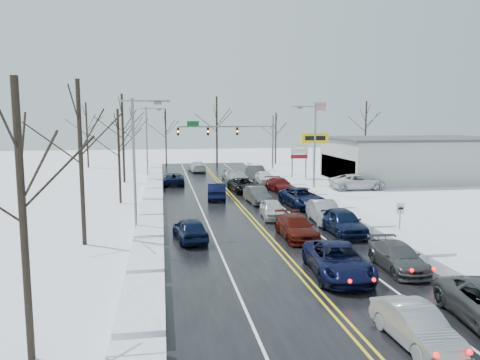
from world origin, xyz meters
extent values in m
plane|color=white|center=(0.00, 0.00, 0.00)|extent=(160.00, 160.00, 0.00)
cube|color=black|center=(0.00, 2.00, 0.01)|extent=(14.00, 84.00, 0.01)
cube|color=white|center=(-7.60, 2.00, 0.00)|extent=(1.78, 72.00, 0.66)
cube|color=white|center=(7.60, 2.00, 0.00)|extent=(1.78, 72.00, 0.66)
cylinder|color=slate|center=(8.50, 28.00, 4.00)|extent=(0.24, 0.24, 8.00)
cylinder|color=slate|center=(2.00, 28.00, 6.50)|extent=(13.00, 0.18, 0.18)
cylinder|color=slate|center=(7.30, 28.00, 5.40)|extent=(2.33, 0.10, 2.33)
cube|color=#0C591E|center=(-2.50, 28.00, 6.90)|extent=(1.60, 0.08, 0.70)
cube|color=black|center=(3.50, 28.00, 5.85)|extent=(0.32, 0.25, 1.05)
sphere|color=#3F0705|center=(3.50, 27.84, 6.15)|extent=(0.20, 0.20, 0.20)
sphere|color=orange|center=(3.50, 27.84, 5.85)|extent=(0.22, 0.22, 0.22)
sphere|color=black|center=(3.50, 27.84, 5.55)|extent=(0.20, 0.20, 0.20)
cube|color=black|center=(-0.50, 28.00, 5.85)|extent=(0.32, 0.25, 1.05)
sphere|color=#3F0705|center=(-0.50, 27.84, 6.15)|extent=(0.20, 0.20, 0.20)
sphere|color=orange|center=(-0.50, 27.84, 5.85)|extent=(0.22, 0.22, 0.22)
sphere|color=black|center=(-0.50, 27.84, 5.55)|extent=(0.20, 0.20, 0.20)
cube|color=black|center=(-4.50, 28.00, 5.85)|extent=(0.32, 0.25, 1.05)
sphere|color=#3F0705|center=(-4.50, 27.84, 6.15)|extent=(0.20, 0.20, 0.20)
sphere|color=orange|center=(-4.50, 27.84, 5.85)|extent=(0.22, 0.22, 0.22)
sphere|color=black|center=(-4.50, 27.84, 5.55)|extent=(0.20, 0.20, 0.20)
cylinder|color=slate|center=(10.50, 16.00, 2.80)|extent=(0.20, 0.20, 5.60)
cube|color=yellow|center=(10.50, 16.00, 5.40)|extent=(3.20, 0.30, 1.20)
cube|color=black|center=(10.50, 15.83, 5.40)|extent=(2.40, 0.04, 0.50)
cylinder|color=slate|center=(9.60, 22.00, 2.00)|extent=(0.16, 0.16, 4.00)
cylinder|color=slate|center=(11.40, 22.00, 2.00)|extent=(0.16, 0.16, 4.00)
cube|color=white|center=(10.50, 22.00, 4.30)|extent=(2.20, 0.22, 0.70)
cube|color=white|center=(10.50, 22.00, 3.50)|extent=(2.20, 0.22, 0.70)
cube|color=#A80C17|center=(10.50, 22.00, 2.80)|extent=(2.20, 0.22, 0.50)
cylinder|color=slate|center=(8.20, -8.00, 1.10)|extent=(0.08, 0.08, 2.20)
cube|color=white|center=(8.20, -8.00, 2.00)|extent=(0.55, 0.05, 0.70)
cube|color=black|center=(8.20, -8.04, 2.00)|extent=(0.35, 0.02, 0.15)
cylinder|color=silver|center=(15.00, 30.00, 5.00)|extent=(0.14, 0.14, 10.00)
cube|color=#ADADA8|center=(24.00, 18.00, 2.50)|extent=(20.00, 12.00, 5.00)
cube|color=#262628|center=(14.05, 18.00, 1.60)|extent=(0.10, 11.00, 2.80)
cube|color=#3F3F42|center=(24.00, 18.00, 5.15)|extent=(20.40, 12.40, 0.30)
cylinder|color=slate|center=(8.50, 10.00, 4.50)|extent=(0.18, 0.18, 9.00)
cylinder|color=slate|center=(7.70, 10.00, 8.80)|extent=(3.20, 0.12, 0.12)
cube|color=slate|center=(6.90, 10.00, 8.65)|extent=(0.50, 0.25, 0.18)
cylinder|color=slate|center=(-8.50, -4.00, 4.50)|extent=(0.18, 0.18, 9.00)
cylinder|color=slate|center=(-7.70, -4.00, 8.80)|extent=(3.20, 0.12, 0.12)
cube|color=slate|center=(-6.90, -4.00, 8.65)|extent=(0.50, 0.25, 0.18)
cylinder|color=slate|center=(-8.50, 24.00, 4.50)|extent=(0.18, 0.18, 9.00)
cylinder|color=slate|center=(-7.70, 24.00, 8.80)|extent=(3.20, 0.12, 0.12)
cube|color=slate|center=(-6.90, 24.00, 8.65)|extent=(0.50, 0.25, 0.18)
cylinder|color=#2D231C|center=(-11.00, -20.00, 4.50)|extent=(0.24, 0.24, 9.00)
cylinder|color=#2D231C|center=(-11.50, -6.00, 5.00)|extent=(0.27, 0.27, 10.00)
cylinder|color=#2D231C|center=(-10.50, 8.00, 4.25)|extent=(0.23, 0.23, 8.50)
cylinder|color=#2D231C|center=(-11.20, 22.00, 5.25)|extent=(0.28, 0.28, 10.50)
cylinder|color=#2D231C|center=(-10.80, 34.00, 4.75)|extent=(0.25, 0.25, 9.50)
cylinder|color=#2D231C|center=(-18.00, 40.00, 5.00)|extent=(0.27, 0.27, 10.00)
cylinder|color=#2D231C|center=(-6.00, 41.00, 4.50)|extent=(0.24, 0.24, 9.00)
cylinder|color=#2D231C|center=(2.00, 39.00, 5.50)|extent=(0.29, 0.29, 11.00)
cylinder|color=#2D231C|center=(12.00, 40.50, 4.25)|extent=(0.23, 0.23, 8.50)
cylinder|color=#2D231C|center=(28.00, 41.00, 5.25)|extent=(0.28, 0.28, 10.50)
imported|color=#989BA0|center=(1.76, -21.13, 0.00)|extent=(1.59, 4.16, 1.35)
imported|color=black|center=(1.72, -13.98, 0.00)|extent=(3.16, 5.89, 1.57)
imported|color=#470F09|center=(1.75, -6.67, 0.00)|extent=(2.06, 5.01, 1.45)
imported|color=silver|center=(1.63, -0.59, 0.00)|extent=(2.00, 4.27, 1.41)
imported|color=#3F4244|center=(1.76, 5.89, 0.00)|extent=(1.89, 4.63, 1.49)
imported|color=black|center=(1.62, 12.29, 0.00)|extent=(2.93, 5.46, 1.46)
imported|color=#AFB3B7|center=(1.90, 16.97, 0.00)|extent=(2.79, 5.42, 1.50)
imported|color=gray|center=(1.62, 22.17, 0.00)|extent=(1.85, 4.22, 1.42)
imported|color=#424548|center=(5.11, -13.62, 0.00)|extent=(2.16, 4.72, 1.34)
imported|color=black|center=(5.11, -6.19, 0.00)|extent=(2.04, 5.02, 1.71)
imported|color=gray|center=(5.07, -2.67, 0.00)|extent=(2.05, 4.98, 1.60)
imported|color=black|center=(5.27, 3.54, 0.00)|extent=(3.14, 6.05, 1.63)
imported|color=#4F0A0C|center=(5.44, 11.92, 0.00)|extent=(2.62, 5.12, 1.42)
imported|color=white|center=(5.10, 17.84, 0.00)|extent=(1.96, 4.58, 1.54)
imported|color=#393B3E|center=(5.12, 22.74, 0.00)|extent=(2.10, 5.07, 1.63)
imported|color=black|center=(-1.63, 8.61, 0.00)|extent=(2.16, 4.93, 1.58)
imported|color=black|center=(-5.40, 18.85, 0.00)|extent=(2.48, 5.17, 1.42)
imported|color=silver|center=(-1.82, 31.39, 0.00)|extent=(2.63, 5.36, 1.50)
imported|color=black|center=(-5.05, -6.19, 0.00)|extent=(2.30, 4.57, 1.50)
imported|color=white|center=(14.10, 12.07, 0.00)|extent=(6.07, 3.02, 1.65)
imported|color=#46494B|center=(17.09, 16.03, 0.00)|extent=(2.24, 5.25, 1.51)
imported|color=black|center=(15.15, 21.79, 0.00)|extent=(2.25, 4.74, 1.57)
camera|label=1|loc=(-6.71, -35.11, 7.76)|focal=35.00mm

